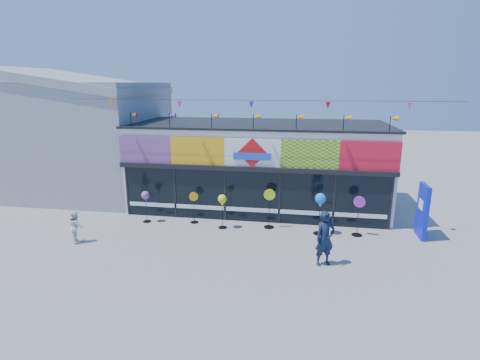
% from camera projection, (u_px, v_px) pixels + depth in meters
% --- Properties ---
extents(ground, '(80.00, 80.00, 0.00)m').
position_uv_depth(ground, '(239.00, 255.00, 13.38)').
color(ground, gray).
rests_on(ground, ground).
extents(kite_shop, '(16.00, 5.70, 5.31)m').
position_uv_depth(kite_shop, '(259.00, 165.00, 18.55)').
color(kite_shop, white).
rests_on(kite_shop, ground).
extents(neighbour_building, '(8.18, 7.20, 6.87)m').
position_uv_depth(neighbour_building, '(83.00, 134.00, 20.83)').
color(neighbour_building, '#939598').
rests_on(neighbour_building, ground).
extents(blue_sign, '(0.20, 1.08, 2.15)m').
position_uv_depth(blue_sign, '(422.00, 211.00, 14.72)').
color(blue_sign, '#0D1CD0').
rests_on(blue_sign, ground).
extents(spinner_0, '(0.36, 0.36, 1.41)m').
position_uv_depth(spinner_0, '(146.00, 197.00, 16.31)').
color(spinner_0, black).
rests_on(spinner_0, ground).
extents(spinner_1, '(0.38, 0.35, 1.39)m').
position_uv_depth(spinner_1, '(194.00, 207.00, 16.32)').
color(spinner_1, black).
rests_on(spinner_1, ground).
extents(spinner_2, '(0.37, 0.37, 1.47)m').
position_uv_depth(spinner_2, '(222.00, 201.00, 15.60)').
color(spinner_2, black).
rests_on(spinner_2, ground).
extents(spinner_3, '(0.48, 0.43, 1.70)m').
position_uv_depth(spinner_3, '(269.00, 207.00, 15.71)').
color(spinner_3, black).
rests_on(spinner_3, ground).
extents(spinner_4, '(0.44, 0.44, 1.73)m').
position_uv_depth(spinner_4, '(320.00, 202.00, 14.91)').
color(spinner_4, black).
rests_on(spinner_4, ground).
extents(spinner_5, '(0.45, 0.42, 1.65)m').
position_uv_depth(spinner_5, '(358.00, 215.00, 14.89)').
color(spinner_5, black).
rests_on(spinner_5, ground).
extents(adult_man, '(0.82, 0.72, 1.89)m').
position_uv_depth(adult_man, '(325.00, 238.00, 12.45)').
color(adult_man, '#111D36').
rests_on(adult_man, ground).
extents(child, '(0.67, 0.68, 1.25)m').
position_uv_depth(child, '(76.00, 226.00, 14.36)').
color(child, white).
rests_on(child, ground).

